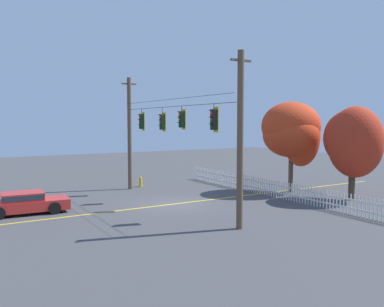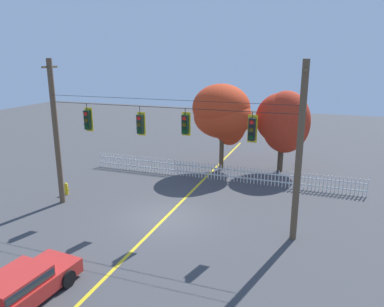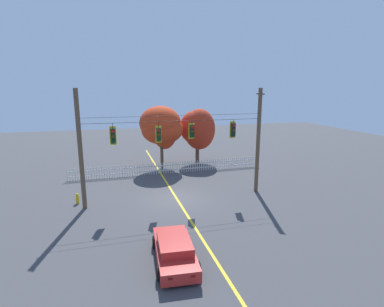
# 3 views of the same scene
# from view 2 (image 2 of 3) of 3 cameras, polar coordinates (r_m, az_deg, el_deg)

# --- Properties ---
(ground) EXTENTS (80.00, 80.00, 0.00)m
(ground) POSITION_cam_2_polar(r_m,az_deg,el_deg) (19.28, -4.22, -9.99)
(ground) COLOR #424244
(lane_centerline_stripe) EXTENTS (0.16, 36.00, 0.01)m
(lane_centerline_stripe) POSITION_cam_2_polar(r_m,az_deg,el_deg) (19.28, -4.22, -9.98)
(lane_centerline_stripe) COLOR gold
(lane_centerline_stripe) RESTS_ON ground
(signal_support_span) EXTENTS (13.10, 1.10, 8.01)m
(signal_support_span) POSITION_cam_2_polar(r_m,az_deg,el_deg) (17.95, -4.47, 1.88)
(signal_support_span) COLOR brown
(signal_support_span) RESTS_ON ground
(traffic_signal_westbound_side) EXTENTS (0.43, 0.38, 1.48)m
(traffic_signal_westbound_side) POSITION_cam_2_polar(r_m,az_deg,el_deg) (19.92, -15.90, 5.06)
(traffic_signal_westbound_side) COLOR black
(traffic_signal_northbound_primary) EXTENTS (0.43, 0.38, 1.47)m
(traffic_signal_northbound_primary) POSITION_cam_2_polar(r_m,az_deg,el_deg) (18.33, -8.03, 4.55)
(traffic_signal_northbound_primary) COLOR black
(traffic_signal_northbound_secondary) EXTENTS (0.43, 0.38, 1.31)m
(traffic_signal_northbound_secondary) POSITION_cam_2_polar(r_m,az_deg,el_deg) (17.34, -1.04, 4.57)
(traffic_signal_northbound_secondary) COLOR black
(traffic_signal_eastbound_side) EXTENTS (0.43, 0.38, 1.40)m
(traffic_signal_eastbound_side) POSITION_cam_2_polar(r_m,az_deg,el_deg) (16.52, 9.31, 3.75)
(traffic_signal_eastbound_side) COLOR black
(white_picket_fence) EXTENTS (18.44, 0.06, 1.09)m
(white_picket_fence) POSITION_cam_2_polar(r_m,az_deg,el_deg) (24.76, 4.03, -2.90)
(white_picket_fence) COLOR silver
(white_picket_fence) RESTS_ON ground
(autumn_maple_near_fence) EXTENTS (4.31, 3.94, 6.25)m
(autumn_maple_near_fence) POSITION_cam_2_polar(r_m,az_deg,el_deg) (26.21, 4.93, 6.31)
(autumn_maple_near_fence) COLOR brown
(autumn_maple_near_fence) RESTS_ON ground
(autumn_maple_mid) EXTENTS (3.82, 3.27, 5.82)m
(autumn_maple_mid) POSITION_cam_2_polar(r_m,az_deg,el_deg) (26.62, 14.04, 4.98)
(autumn_maple_mid) COLOR #473828
(autumn_maple_mid) RESTS_ON ground
(parked_car) EXTENTS (2.13, 4.43, 1.15)m
(parked_car) POSITION_cam_2_polar(r_m,az_deg,el_deg) (14.31, -25.37, -18.32)
(parked_car) COLOR red
(parked_car) RESTS_ON ground
(fire_hydrant) EXTENTS (0.38, 0.22, 0.75)m
(fire_hydrant) POSITION_cam_2_polar(r_m,az_deg,el_deg) (23.45, -18.96, -5.20)
(fire_hydrant) COLOR gold
(fire_hydrant) RESTS_ON ground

